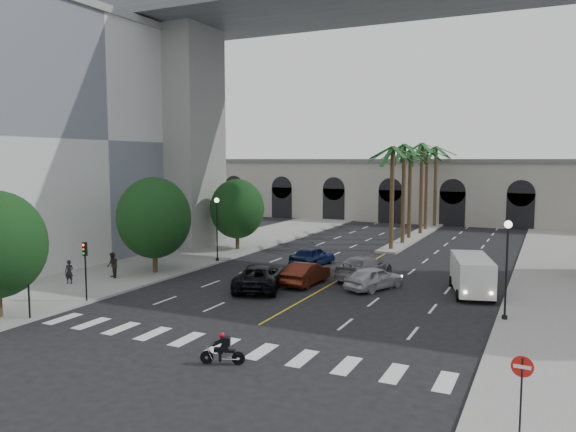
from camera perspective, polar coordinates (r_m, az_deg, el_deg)
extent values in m
plane|color=black|center=(27.79, -4.98, -12.04)|extent=(140.00, 140.00, 0.00)
cube|color=gray|center=(48.03, -11.46, -4.41)|extent=(8.00, 100.00, 0.15)
cube|color=gray|center=(38.78, 27.25, -7.40)|extent=(8.00, 100.00, 0.15)
cube|color=gray|center=(62.84, 12.76, -2.01)|extent=(2.00, 24.00, 0.20)
cube|color=silver|center=(53.34, -24.13, 6.92)|extent=(16.00, 32.00, 20.00)
cube|color=gray|center=(54.60, -24.60, 17.78)|extent=(16.50, 32.50, 0.60)
cube|color=#B4AFA1|center=(79.09, 15.51, 2.34)|extent=(70.00, 10.00, 8.00)
cube|color=slate|center=(78.96, 15.59, 5.42)|extent=(71.00, 10.50, 0.50)
cube|color=gray|center=(55.03, -10.24, 7.70)|extent=(5.00, 6.00, 20.80)
cylinder|color=#47331E|center=(52.68, 10.50, 1.63)|extent=(0.40, 0.40, 9.50)
cylinder|color=#47331E|center=(56.52, 11.64, 2.04)|extent=(0.40, 0.40, 9.80)
cylinder|color=#47331E|center=(60.49, 12.26, 2.03)|extent=(0.40, 0.40, 9.30)
cylinder|color=#47331E|center=(64.29, 13.38, 2.58)|extent=(0.40, 0.40, 10.10)
cylinder|color=#47331E|center=(68.26, 13.86, 2.54)|extent=(0.40, 0.40, 9.60)
cylinder|color=#47331E|center=(72.12, 14.73, 2.80)|extent=(0.40, 0.40, 9.90)
cylinder|color=#382616|center=(42.73, -13.35, -4.16)|extent=(0.36, 0.36, 2.45)
ellipsoid|color=black|center=(42.32, -13.45, -0.17)|extent=(5.44, 5.44, 5.98)
cylinder|color=#382616|center=(52.52, -5.16, -2.28)|extent=(0.36, 0.36, 2.27)
ellipsoid|color=black|center=(52.21, -5.19, 0.74)|extent=(5.04, 5.04, 5.54)
cylinder|color=black|center=(46.80, -7.18, -4.48)|extent=(0.28, 0.28, 0.36)
cylinder|color=black|center=(46.43, -7.22, -1.54)|extent=(0.11, 0.11, 5.00)
sphere|color=white|center=(46.17, -7.26, 1.60)|extent=(0.40, 0.40, 0.40)
cylinder|color=black|center=(31.98, 21.13, -9.68)|extent=(0.28, 0.28, 0.36)
cylinder|color=black|center=(31.44, 21.29, -5.42)|extent=(0.11, 0.11, 5.00)
sphere|color=white|center=(31.06, 21.47, -0.80)|extent=(0.40, 0.40, 0.40)
cylinder|color=black|center=(32.67, -24.86, -6.67)|extent=(0.10, 0.10, 3.50)
cube|color=black|center=(32.40, -24.97, -4.08)|extent=(0.25, 0.18, 0.80)
cylinder|color=black|center=(35.30, -19.86, -5.58)|extent=(0.10, 0.10, 3.50)
cube|color=black|center=(35.04, -19.94, -3.17)|extent=(0.25, 0.18, 0.80)
cylinder|color=black|center=(24.35, -8.25, -14.01)|extent=(0.55, 0.28, 0.56)
cylinder|color=black|center=(24.09, -5.06, -14.20)|extent=(0.55, 0.28, 0.56)
cube|color=silver|center=(24.18, -6.56, -13.95)|extent=(0.44, 0.37, 0.24)
cube|color=black|center=(24.12, -6.90, -13.35)|extent=(0.55, 0.37, 0.19)
cube|color=black|center=(24.05, -5.90, -13.49)|extent=(0.47, 0.35, 0.11)
cylinder|color=black|center=(24.13, -7.79, -12.84)|extent=(0.20, 0.49, 0.03)
cube|color=black|center=(23.97, -6.42, -12.67)|extent=(0.35, 0.41, 0.48)
cube|color=black|center=(23.93, -6.06, -12.58)|extent=(0.22, 0.31, 0.35)
sphere|color=#AE0B19|center=(23.90, -6.74, -11.93)|extent=(0.24, 0.24, 0.24)
imported|color=#B7B7BC|center=(37.33, 8.71, -6.22)|extent=(3.36, 4.85, 1.53)
imported|color=#45180D|center=(38.29, 1.86, -5.84)|extent=(1.78, 4.76, 1.55)
imported|color=black|center=(37.00, -2.83, -6.16)|extent=(4.44, 6.58, 1.68)
imported|color=slate|center=(40.34, 7.70, -5.21)|extent=(3.16, 6.03, 1.67)
imported|color=#101E4B|center=(44.91, 2.49, -4.08)|extent=(2.62, 4.92, 1.59)
cube|color=silver|center=(37.27, 18.17, -5.56)|extent=(3.44, 5.95, 2.08)
cube|color=black|center=(34.65, 18.76, -5.99)|extent=(1.92, 0.74, 0.88)
cylinder|color=black|center=(35.44, 16.95, -7.73)|extent=(0.47, 0.78, 0.73)
cylinder|color=black|center=(35.72, 20.12, -7.73)|extent=(0.47, 0.78, 0.73)
cylinder|color=black|center=(39.26, 16.30, -6.40)|extent=(0.47, 0.78, 0.73)
cylinder|color=black|center=(39.52, 19.16, -6.41)|extent=(0.47, 0.78, 0.73)
imported|color=black|center=(40.63, -21.35, -5.32)|extent=(0.67, 0.55, 1.59)
imported|color=black|center=(41.48, -17.39, -4.80)|extent=(1.11, 1.05, 1.81)
cylinder|color=black|center=(19.04, 22.58, -16.88)|extent=(0.06, 0.06, 2.62)
cylinder|color=#B2130C|center=(18.67, 22.71, -13.94)|extent=(0.66, 0.08, 0.66)
cube|color=silver|center=(18.67, 22.71, -13.94)|extent=(0.50, 0.06, 0.11)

